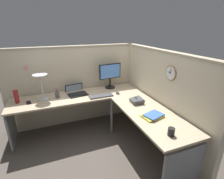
% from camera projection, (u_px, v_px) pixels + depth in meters
% --- Properties ---
extents(ground_plane, '(6.80, 6.80, 0.00)m').
position_uv_depth(ground_plane, '(107.00, 139.00, 3.11)').
color(ground_plane, '#4C443D').
extents(cubicle_wall_back, '(2.57, 0.12, 1.58)m').
position_uv_depth(cubicle_wall_back, '(75.00, 85.00, 3.46)').
color(cubicle_wall_back, beige).
rests_on(cubicle_wall_back, ground).
extents(cubicle_wall_right, '(0.12, 2.37, 1.58)m').
position_uv_depth(cubicle_wall_right, '(159.00, 97.00, 2.90)').
color(cubicle_wall_right, beige).
rests_on(cubicle_wall_right, ground).
extents(desk, '(2.35, 2.15, 0.73)m').
position_uv_depth(desk, '(99.00, 110.00, 2.80)').
color(desk, tan).
rests_on(desk, ground).
extents(monitor, '(0.46, 0.20, 0.50)m').
position_uv_depth(monitor, '(110.00, 74.00, 3.42)').
color(monitor, black).
rests_on(monitor, desk).
extents(laptop, '(0.39, 0.42, 0.22)m').
position_uv_depth(laptop, '(76.00, 92.00, 3.23)').
color(laptop, black).
rests_on(laptop, desk).
extents(keyboard, '(0.43, 0.14, 0.02)m').
position_uv_depth(keyboard, '(101.00, 96.00, 3.07)').
color(keyboard, '#38383D').
rests_on(keyboard, desk).
extents(computer_mouse, '(0.06, 0.10, 0.03)m').
position_uv_depth(computer_mouse, '(118.00, 93.00, 3.20)').
color(computer_mouse, '#232326').
rests_on(computer_mouse, desk).
extents(desk_lamp_dome, '(0.24, 0.24, 0.44)m').
position_uv_depth(desk_lamp_dome, '(40.00, 79.00, 2.84)').
color(desk_lamp_dome, '#B7BABF').
rests_on(desk_lamp_dome, desk).
extents(pen_cup, '(0.08, 0.08, 0.18)m').
position_uv_depth(pen_cup, '(57.00, 95.00, 3.02)').
color(pen_cup, '#4C4C51').
rests_on(pen_cup, desk).
extents(cell_phone, '(0.09, 0.15, 0.01)m').
position_uv_depth(cell_phone, '(29.00, 103.00, 2.82)').
color(cell_phone, black).
rests_on(cell_phone, desk).
extents(thermos_flask, '(0.07, 0.07, 0.22)m').
position_uv_depth(thermos_flask, '(16.00, 97.00, 2.79)').
color(thermos_flask, maroon).
rests_on(thermos_flask, desk).
extents(office_phone, '(0.20, 0.22, 0.11)m').
position_uv_depth(office_phone, '(137.00, 101.00, 2.81)').
color(office_phone, '#38383D').
rests_on(office_phone, desk).
extents(book_stack, '(0.32, 0.26, 0.04)m').
position_uv_depth(book_stack, '(153.00, 116.00, 2.38)').
color(book_stack, yellow).
rests_on(book_stack, desk).
extents(coffee_mug, '(0.08, 0.08, 0.10)m').
position_uv_depth(coffee_mug, '(171.00, 132.00, 1.97)').
color(coffee_mug, black).
rests_on(coffee_mug, desk).
extents(wall_clock, '(0.04, 0.22, 0.22)m').
position_uv_depth(wall_clock, '(171.00, 73.00, 2.48)').
color(wall_clock, olive).
extents(pinned_note_leftmost, '(0.07, 0.00, 0.08)m').
position_uv_depth(pinned_note_leftmost, '(26.00, 68.00, 2.97)').
color(pinned_note_leftmost, pink).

